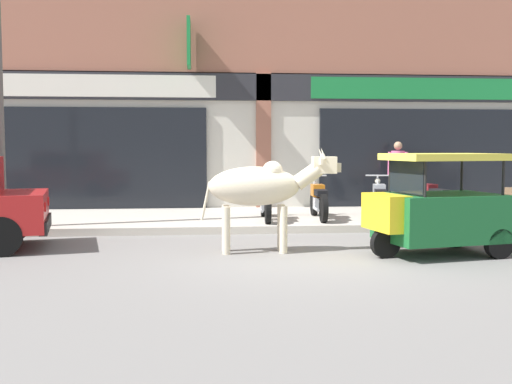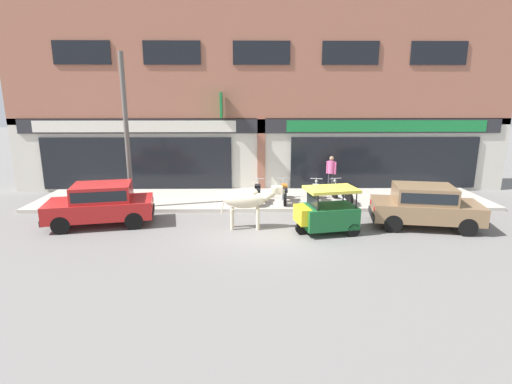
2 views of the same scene
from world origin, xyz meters
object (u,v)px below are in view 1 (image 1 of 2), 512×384
at_px(auto_rickshaw, 436,211).
at_px(motorcycle_3, 431,199).
at_px(motorcycle_1, 319,200).
at_px(cow, 261,187).
at_px(motorcycle_0, 266,201).
at_px(pedestrian, 398,167).
at_px(motorcycle_2, 379,200).

bearing_deg(auto_rickshaw, motorcycle_3, 69.46).
bearing_deg(auto_rickshaw, motorcycle_1, 107.44).
bearing_deg(cow, motorcycle_1, 63.33).
bearing_deg(motorcycle_3, cow, -142.92).
xyz_separation_m(auto_rickshaw, motorcycle_1, (-1.09, 3.45, -0.13)).
relative_size(cow, motorcycle_0, 1.19).
bearing_deg(motorcycle_0, pedestrian, 30.16).
xyz_separation_m(motorcycle_2, pedestrian, (1.04, 1.98, 0.60)).
relative_size(cow, motorcycle_1, 1.19).
xyz_separation_m(cow, pedestrian, (3.78, 4.87, 0.12)).
xyz_separation_m(motorcycle_3, pedestrian, (-0.06, 1.96, 0.60)).
height_order(auto_rickshaw, pedestrian, pedestrian).
height_order(auto_rickshaw, motorcycle_3, auto_rickshaw).
bearing_deg(cow, pedestrian, 52.15).
distance_m(motorcycle_2, motorcycle_3, 1.10).
bearing_deg(motorcycle_1, cow, -116.67).
height_order(cow, motorcycle_3, cow).
distance_m(cow, motorcycle_3, 4.85).
bearing_deg(motorcycle_3, motorcycle_1, 178.67).
bearing_deg(motorcycle_0, motorcycle_1, 3.45).
xyz_separation_m(motorcycle_0, motorcycle_2, (2.36, -0.01, 0.00)).
bearing_deg(motorcycle_1, motorcycle_3, -1.33).
xyz_separation_m(cow, motorcycle_3, (3.85, 2.91, -0.48)).
bearing_deg(motorcycle_2, auto_rickshaw, -92.87).
bearing_deg(motorcycle_2, motorcycle_0, 179.80).
height_order(motorcycle_0, motorcycle_3, same).
xyz_separation_m(cow, auto_rickshaw, (2.57, -0.49, -0.35)).
distance_m(cow, motorcycle_2, 4.01).
height_order(motorcycle_2, pedestrian, pedestrian).
xyz_separation_m(motorcycle_2, motorcycle_3, (1.10, 0.02, 0.00)).
xyz_separation_m(cow, motorcycle_2, (2.74, 2.89, -0.48)).
xyz_separation_m(auto_rickshaw, motorcycle_2, (0.17, 3.38, -0.13)).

